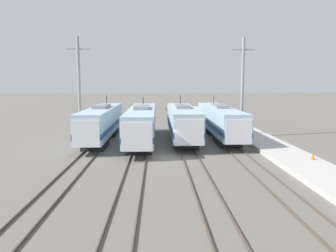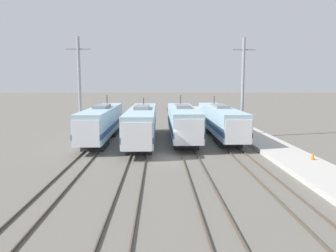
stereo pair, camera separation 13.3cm
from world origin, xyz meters
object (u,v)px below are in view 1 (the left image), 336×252
object	(u,v)px
locomotive_far_left	(101,123)
catenary_tower_right	(242,87)
locomotive_center_right	(183,122)
catenary_tower_left	(79,87)
locomotive_center_left	(142,124)
traffic_cone	(313,156)
locomotive_far_right	(220,121)

from	to	relation	value
locomotive_far_left	catenary_tower_right	xyz separation A→B (m)	(17.12, 2.63, 4.16)
locomotive_center_right	catenary_tower_left	size ratio (longest dim) A/B	1.40
locomotive_far_left	catenary_tower_right	world-z (taller)	catenary_tower_right
locomotive_center_left	locomotive_center_right	world-z (taller)	locomotive_center_right
locomotive_center_left	traffic_cone	size ratio (longest dim) A/B	29.04
locomotive_center_right	catenary_tower_left	xyz separation A→B (m)	(-12.53, 2.35, 4.17)
locomotive_center_left	traffic_cone	xyz separation A→B (m)	(14.77, -10.29, -1.43)
catenary_tower_left	catenary_tower_right	xyz separation A→B (m)	(20.13, 0.00, 0.00)
catenary_tower_left	locomotive_far_left	bearing A→B (deg)	-41.12
locomotive_far_left	locomotive_center_right	bearing A→B (deg)	1.68
locomotive_far_right	catenary_tower_left	world-z (taller)	catenary_tower_left
locomotive_center_left	locomotive_far_right	bearing A→B (deg)	18.81
locomotive_far_right	catenary_tower_right	bearing A→B (deg)	14.01
locomotive_center_left	catenary_tower_left	size ratio (longest dim) A/B	1.55
locomotive_far_right	catenary_tower_left	size ratio (longest dim) A/B	1.60
locomotive_center_left	catenary_tower_right	distance (m)	13.63
catenary_tower_right	catenary_tower_left	bearing A→B (deg)	180.00
catenary_tower_right	traffic_cone	distance (m)	15.49
locomotive_far_left	traffic_cone	world-z (taller)	locomotive_far_left
locomotive_center_right	locomotive_far_right	xyz separation A→B (m)	(4.76, 1.64, -0.05)
catenary_tower_right	traffic_cone	xyz separation A→B (m)	(2.41, -14.24, -5.60)
locomotive_far_right	traffic_cone	world-z (taller)	locomotive_far_right
locomotive_center_left	catenary_tower_left	distance (m)	9.66
locomotive_far_left	catenary_tower_left	distance (m)	5.77
locomotive_center_right	locomotive_far_right	bearing A→B (deg)	19.03
locomotive_far_left	locomotive_center_left	size ratio (longest dim) A/B	0.94
locomotive_far_right	catenary_tower_left	distance (m)	17.81
locomotive_center_right	locomotive_center_left	bearing A→B (deg)	-161.40
traffic_cone	catenary_tower_right	bearing A→B (deg)	99.60
locomotive_center_left	traffic_cone	bearing A→B (deg)	-34.87
catenary_tower_left	traffic_cone	distance (m)	27.25
traffic_cone	locomotive_center_left	bearing A→B (deg)	145.13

